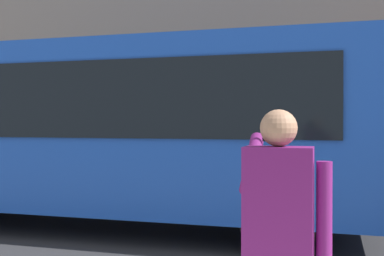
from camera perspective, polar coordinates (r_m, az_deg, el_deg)
name	(u,v)px	position (r m, az deg, el deg)	size (l,w,h in m)	color
ground_plane	(279,236)	(7.84, 10.17, -12.39)	(60.00, 60.00, 0.00)	#2B2B2D
red_bus	(105,128)	(8.30, -10.22, 0.06)	(9.05, 2.54, 3.08)	#1947AD
pedestrian_photographer	(279,229)	(2.96, 10.24, -11.69)	(0.53, 0.52, 1.70)	#4C4238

